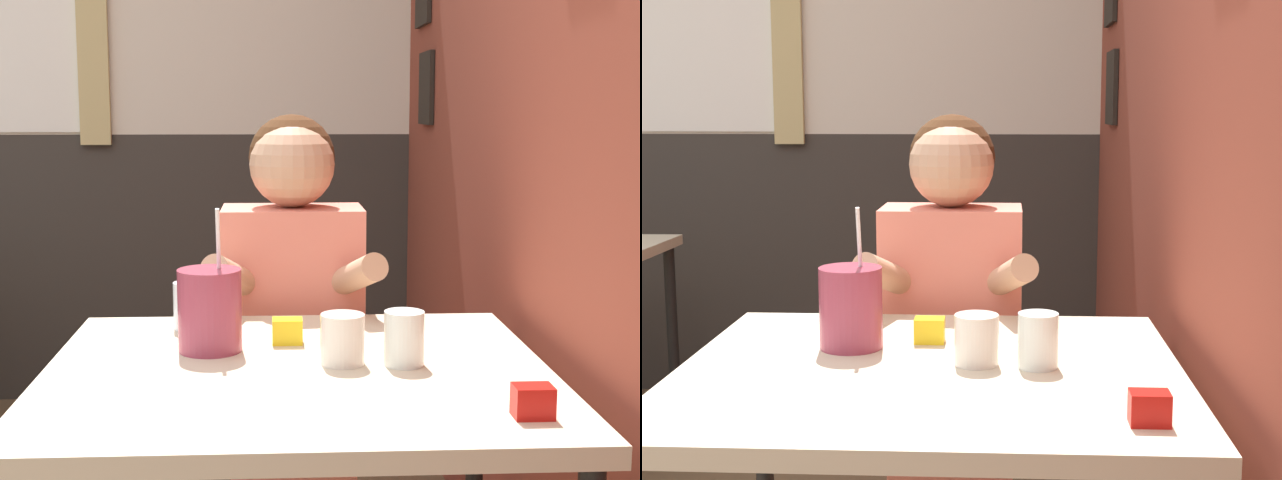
# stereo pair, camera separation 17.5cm
# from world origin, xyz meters

# --- Properties ---
(brick_wall_right) EXTENTS (0.08, 4.41, 2.70)m
(brick_wall_right) POSITION_xyz_m (1.34, 1.21, 1.35)
(brick_wall_right) COLOR brown
(brick_wall_right) RESTS_ON ground_plane
(back_wall) EXTENTS (5.61, 0.09, 2.70)m
(back_wall) POSITION_xyz_m (-0.01, 2.44, 1.36)
(back_wall) COLOR beige
(back_wall) RESTS_ON ground_plane
(main_table) EXTENTS (0.91, 0.81, 0.74)m
(main_table) POSITION_xyz_m (0.79, 0.34, 0.67)
(main_table) COLOR beige
(main_table) RESTS_ON ground_plane
(person_seated) EXTENTS (0.42, 0.41, 1.19)m
(person_seated) POSITION_xyz_m (0.80, 0.91, 0.63)
(person_seated) COLOR #EA7F6B
(person_seated) RESTS_ON ground_plane
(cocktail_pitcher) EXTENTS (0.12, 0.12, 0.28)m
(cocktail_pitcher) POSITION_xyz_m (0.63, 0.46, 0.82)
(cocktail_pitcher) COLOR #99384C
(cocktail_pitcher) RESTS_ON main_table
(glass_near_pitcher) EXTENTS (0.07, 0.07, 0.10)m
(glass_near_pitcher) POSITION_xyz_m (0.58, 0.64, 0.79)
(glass_near_pitcher) COLOR silver
(glass_near_pitcher) RESTS_ON main_table
(glass_center) EXTENTS (0.07, 0.07, 0.10)m
(glass_center) POSITION_xyz_m (0.99, 0.34, 0.79)
(glass_center) COLOR silver
(glass_center) RESTS_ON main_table
(glass_far_side) EXTENTS (0.08, 0.08, 0.09)m
(glass_far_side) POSITION_xyz_m (0.88, 0.36, 0.79)
(glass_far_side) COLOR silver
(glass_far_side) RESTS_ON main_table
(condiment_ketchup) EXTENTS (0.06, 0.04, 0.05)m
(condiment_ketchup) POSITION_xyz_m (1.15, 0.06, 0.77)
(condiment_ketchup) COLOR #B7140F
(condiment_ketchup) RESTS_ON main_table
(condiment_mustard) EXTENTS (0.06, 0.04, 0.05)m
(condiment_mustard) POSITION_xyz_m (0.78, 0.50, 0.77)
(condiment_mustard) COLOR yellow
(condiment_mustard) RESTS_ON main_table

